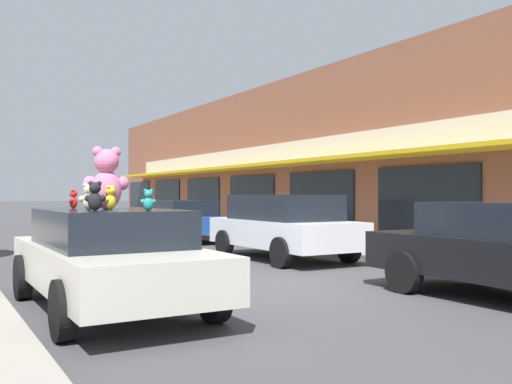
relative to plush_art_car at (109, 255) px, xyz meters
name	(u,v)px	position (x,y,z in m)	size (l,w,h in m)	color
ground_plane	(260,288)	(2.74, 0.55, -0.75)	(260.00, 260.00, 0.00)	#424244
sidewalk_far	(483,263)	(8.43, 0.55, -0.67)	(3.48, 90.00, 0.16)	gray
storefront_row	(412,162)	(17.28, 11.37, 2.35)	(15.70, 40.14, 6.21)	brown
plush_art_car	(109,255)	(0.00, 0.00, 0.00)	(2.02, 4.62, 1.38)	beige
teddy_bear_giant	(107,179)	(-0.02, 0.07, 1.05)	(0.65, 0.41, 0.87)	pink
teddy_bear_black	(95,196)	(-0.31, -0.46, 0.81)	(0.28, 0.22, 0.38)	black
teddy_bear_yellow	(110,198)	(-0.03, -0.17, 0.79)	(0.23, 0.22, 0.33)	yellow
teddy_bear_red	(73,199)	(-0.30, 0.82, 0.77)	(0.17, 0.21, 0.28)	red
teddy_bear_teal	(148,200)	(0.27, -0.81, 0.76)	(0.21, 0.13, 0.28)	teal
teddy_bear_cream	(89,197)	(-0.33, -0.22, 0.80)	(0.27, 0.17, 0.36)	beige
parked_car_far_center	(284,225)	(5.34, 3.84, 0.10)	(2.05, 4.33, 1.58)	silver
parked_car_far_right	(181,219)	(5.34, 10.24, 0.00)	(2.01, 4.42, 1.38)	#1E4793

